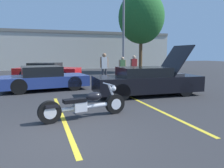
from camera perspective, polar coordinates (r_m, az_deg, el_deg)
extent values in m
plane|color=#2D2D30|center=(4.78, -13.55, -14.84)|extent=(80.00, 80.00, 0.00)
cube|color=yellow|center=(6.58, -12.81, -8.38)|extent=(0.12, 5.50, 0.01)
cube|color=yellow|center=(7.50, 11.10, -6.29)|extent=(0.12, 5.50, 0.01)
cube|color=beige|center=(27.45, -18.20, 8.39)|extent=(32.00, 4.00, 4.40)
cube|color=slate|center=(27.56, -18.39, 12.66)|extent=(32.00, 4.20, 0.30)
cylinder|color=slate|center=(18.44, 3.03, 13.33)|extent=(0.18, 0.18, 7.09)
cylinder|color=brown|center=(21.55, 7.48, 7.55)|extent=(0.32, 0.32, 3.36)
ellipsoid|color=#236028|center=(21.81, 7.66, 16.92)|extent=(4.34, 4.34, 4.99)
cylinder|color=black|center=(6.72, 0.77, -5.17)|extent=(0.63, 0.27, 0.61)
cylinder|color=black|center=(6.01, -16.01, -7.09)|extent=(0.63, 0.27, 0.61)
cylinder|color=silver|center=(6.72, 0.77, -5.17)|extent=(0.36, 0.23, 0.33)
cylinder|color=silver|center=(6.01, -16.01, -7.09)|extent=(0.36, 0.23, 0.33)
cylinder|color=silver|center=(6.29, -7.13, -6.01)|extent=(1.68, 0.43, 0.12)
cube|color=silver|center=(6.23, -8.41, -5.80)|extent=(0.40, 0.30, 0.28)
ellipsoid|color=black|center=(6.35, -4.68, -3.26)|extent=(0.54, 0.37, 0.26)
cube|color=black|center=(6.14, -9.75, -4.31)|extent=(0.66, 0.37, 0.10)
cube|color=black|center=(5.98, -15.60, -5.50)|extent=(0.37, 0.28, 0.10)
cylinder|color=silver|center=(6.61, 0.03, -2.54)|extent=(0.31, 0.13, 0.62)
cylinder|color=silver|center=(6.50, -0.88, -0.10)|extent=(0.16, 0.69, 0.04)
sphere|color=silver|center=(6.61, 0.41, -1.20)|extent=(0.16, 0.16, 0.16)
cylinder|color=silver|center=(6.26, -11.32, -6.74)|extent=(1.29, 0.33, 0.09)
cube|color=black|center=(9.75, 9.13, 0.15)|extent=(4.72, 1.94, 0.67)
cube|color=black|center=(9.62, 8.20, 3.21)|extent=(2.16, 1.65, 0.39)
cylinder|color=black|center=(9.85, 18.62, -1.16)|extent=(0.68, 0.25, 0.67)
cylinder|color=black|center=(11.12, 14.16, 0.02)|extent=(0.68, 0.25, 0.67)
cylinder|color=black|center=(8.55, 2.52, -2.10)|extent=(0.68, 0.25, 0.67)
cylinder|color=black|center=(9.98, -0.28, -0.63)|extent=(0.68, 0.25, 0.67)
cube|color=black|center=(10.31, 15.98, 5.95)|extent=(1.04, 1.64, 1.36)
cube|color=#4C4C51|center=(10.33, 15.60, 2.03)|extent=(0.64, 0.98, 0.28)
cube|color=red|center=(17.29, -16.40, 3.12)|extent=(5.11, 3.74, 0.58)
cube|color=black|center=(17.33, -17.04, 4.70)|extent=(2.66, 2.48, 0.39)
cylinder|color=black|center=(15.99, -12.67, 2.34)|extent=(0.65, 0.46, 0.62)
cylinder|color=black|center=(17.62, -10.89, 2.91)|extent=(0.65, 0.46, 0.62)
cylinder|color=black|center=(17.14, -22.01, 2.32)|extent=(0.65, 0.46, 0.62)
cylinder|color=black|center=(18.68, -19.55, 2.87)|extent=(0.65, 0.46, 0.62)
cube|color=navy|center=(11.56, -17.01, 0.83)|extent=(4.28, 2.37, 0.53)
cube|color=black|center=(11.49, -17.92, 3.27)|extent=(2.02, 1.93, 0.48)
cylinder|color=black|center=(10.99, -9.79, 0.17)|extent=(0.74, 0.30, 0.72)
cylinder|color=black|center=(12.64, -11.85, 1.14)|extent=(0.74, 0.30, 0.72)
cylinder|color=black|center=(10.62, -23.12, -0.63)|extent=(0.74, 0.30, 0.72)
cylinder|color=black|center=(12.32, -23.41, 0.47)|extent=(0.74, 0.30, 0.72)
cylinder|color=#38476B|center=(14.41, 5.34, 2.32)|extent=(0.12, 0.12, 0.83)
cylinder|color=#38476B|center=(14.49, 6.06, 2.34)|extent=(0.12, 0.12, 0.83)
cube|color=maroon|center=(14.39, 5.74, 5.26)|extent=(0.36, 0.20, 0.65)
cylinder|color=tan|center=(14.30, 4.94, 5.38)|extent=(0.08, 0.08, 0.59)
cylinder|color=tan|center=(14.48, 6.54, 5.39)|extent=(0.08, 0.08, 0.59)
sphere|color=tan|center=(14.38, 5.77, 7.00)|extent=(0.22, 0.22, 0.22)
cylinder|color=#38476B|center=(15.01, 2.36, 2.48)|extent=(0.12, 0.12, 0.78)
cylinder|color=#38476B|center=(15.08, 3.07, 2.50)|extent=(0.12, 0.12, 0.78)
cube|color=#4C7F47|center=(14.99, 2.74, 5.14)|extent=(0.36, 0.20, 0.62)
cylinder|color=tan|center=(14.91, 1.95, 5.25)|extent=(0.08, 0.08, 0.55)
cylinder|color=tan|center=(15.07, 3.52, 5.27)|extent=(0.08, 0.08, 0.55)
sphere|color=tan|center=(14.98, 2.75, 6.72)|extent=(0.21, 0.21, 0.21)
cylinder|color=#333338|center=(13.52, -2.44, 2.12)|extent=(0.12, 0.12, 0.90)
cylinder|color=#333338|center=(13.58, -1.63, 2.15)|extent=(0.12, 0.12, 0.90)
cube|color=white|center=(13.49, -2.05, 5.53)|extent=(0.36, 0.20, 0.71)
cylinder|color=#9E704C|center=(13.43, -2.95, 5.66)|extent=(0.08, 0.08, 0.64)
cylinder|color=#9E704C|center=(13.56, -1.15, 5.69)|extent=(0.08, 0.08, 0.64)
sphere|color=#9E704C|center=(13.48, -2.06, 7.55)|extent=(0.24, 0.24, 0.24)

